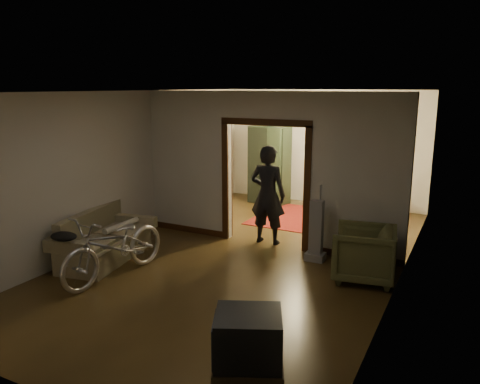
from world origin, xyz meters
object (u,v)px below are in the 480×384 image
Objects in this scene: armchair at (364,253)px; desk at (356,198)px; bicycle at (115,246)px; locker at (269,165)px; person at (268,195)px; sofa at (105,236)px.

armchair is 3.73m from desk.
bicycle is 3.78m from armchair.
person is at bearing -55.36° from locker.
bicycle is 2.16× the size of armchair.
locker reaches higher than desk.
armchair is 0.85× the size of desk.
person is at bearing 67.06° from bicycle.
bicycle is at bearing -80.39° from locker.
bicycle is at bearing -133.24° from desk.
bicycle is 1.02× the size of locker.
sofa reaches higher than desk.
desk is (2.22, -0.16, -0.56)m from locker.
locker is (0.19, 5.41, 0.44)m from bicycle.
desk is (2.41, 5.25, -0.12)m from bicycle.
bicycle reaches higher than desk.
sofa is 0.96× the size of person.
sofa is 0.87m from bicycle.
desk is at bearing 7.48° from locker.
sofa is 2.97m from person.
armchair is at bearing -37.94° from locker.
armchair reaches higher than sofa.
desk is at bearing -174.11° from armchair.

